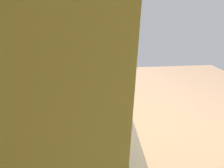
{
  "coord_description": "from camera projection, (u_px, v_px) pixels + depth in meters",
  "views": [
    {
      "loc": [
        -1.88,
        1.1,
        1.92
      ],
      "look_at": [
        -0.46,
        0.98,
        1.22
      ],
      "focal_mm": 23.46,
      "sensor_mm": 36.0,
      "label": 1
    }
  ],
  "objects": [
    {
      "name": "wall_back",
      "position": [
        72.0,
        63.0,
        1.91
      ],
      "size": [
        4.38,
        0.12,
        2.66
      ],
      "primitive_type": "cube",
      "color": "beige",
      "rests_on": "ground_plane"
    },
    {
      "name": "bowl",
      "position": [
        107.0,
        78.0,
        2.49
      ],
      "size": [
        0.16,
        0.16,
        0.07
      ],
      "color": "#D84C47",
      "rests_on": "counter_run"
    },
    {
      "name": "oven_range",
      "position": [
        101.0,
        75.0,
        3.82
      ],
      "size": [
        0.58,
        0.67,
        1.06
      ],
      "color": "#B7BABF",
      "rests_on": "ground_plane"
    },
    {
      "name": "microwave",
      "position": [
        100.0,
        96.0,
        1.74
      ],
      "size": [
        0.49,
        0.39,
        0.27
      ],
      "color": "white",
      "rests_on": "counter_run"
    },
    {
      "name": "upper_cabinets",
      "position": [
        85.0,
        18.0,
        1.36
      ],
      "size": [
        2.64,
        0.35,
        0.72
      ],
      "color": "#C0C369"
    },
    {
      "name": "ground_plane",
      "position": [
        164.0,
        132.0,
        2.61
      ],
      "size": [
        6.82,
        6.82,
        0.0
      ],
      "primitive_type": "plane",
      "color": "tan"
    },
    {
      "name": "counter_run",
      "position": [
        103.0,
        132.0,
        2.0
      ],
      "size": [
        3.51,
        0.64,
        0.88
      ],
      "color": "#C8C068",
      "rests_on": "ground_plane"
    }
  ]
}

